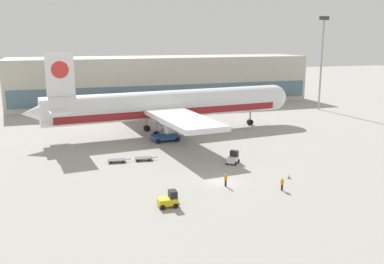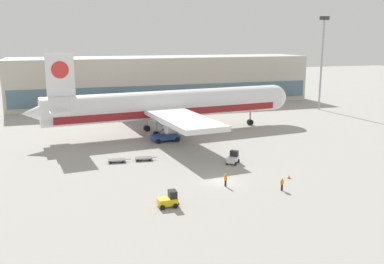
{
  "view_description": "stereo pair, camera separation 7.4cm",
  "coord_description": "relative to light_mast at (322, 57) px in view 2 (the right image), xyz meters",
  "views": [
    {
      "loc": [
        -21.47,
        -53.22,
        19.94
      ],
      "look_at": [
        0.39,
        14.76,
        4.0
      ],
      "focal_mm": 40.0,
      "sensor_mm": 36.0,
      "label": 1
    },
    {
      "loc": [
        -21.4,
        -53.25,
        19.94
      ],
      "look_at": [
        0.39,
        14.76,
        4.0
      ],
      "focal_mm": 40.0,
      "sensor_mm": 36.0,
      "label": 2
    }
  ],
  "objects": [
    {
      "name": "light_mast",
      "position": [
        0.0,
        0.0,
        0.0
      ],
      "size": [
        2.8,
        0.5,
        25.35
      ],
      "color": "#9EA0A5",
      "rests_on": "ground_plane"
    },
    {
      "name": "baggage_tug_foreground",
      "position": [
        -58.06,
        -55.36,
        -13.67
      ],
      "size": [
        2.46,
        1.64,
        2.0
      ],
      "rotation": [
        0.0,
        0.0,
        0.0
      ],
      "color": "yellow",
      "rests_on": "ground_plane"
    },
    {
      "name": "baggage_dolly_second",
      "position": [
        -57.0,
        -34.96,
        -14.16
      ],
      "size": [
        3.77,
        1.85,
        0.48
      ],
      "rotation": [
        0.0,
        0.0,
        -0.13
      ],
      "color": "#56565B",
      "rests_on": "ground_plane"
    },
    {
      "name": "scissor_lift_loader",
      "position": [
        -50.27,
        -23.03,
        -12.65
      ],
      "size": [
        5.49,
        3.85,
        4.88
      ],
      "rotation": [
        0.0,
        0.0,
        0.11
      ],
      "color": "#284C99",
      "rests_on": "ground_plane"
    },
    {
      "name": "baggage_tug_mid",
      "position": [
        -43.61,
        -41.09,
        -13.67
      ],
      "size": [
        2.7,
        2.77,
        2.0
      ],
      "rotation": [
        0.0,
        0.0,
        0.84
      ],
      "color": "silver",
      "rests_on": "ground_plane"
    },
    {
      "name": "ground_crew_far",
      "position": [
        -48.89,
        -50.81,
        -13.45
      ],
      "size": [
        0.33,
        0.54,
        1.84
      ],
      "rotation": [
        0.0,
        0.0,
        5.07
      ],
      "color": "black",
      "rests_on": "ground_plane"
    },
    {
      "name": "airplane_main",
      "position": [
        -48.18,
        -16.06,
        -8.71
      ],
      "size": [
        58.01,
        48.58,
        17.0
      ],
      "rotation": [
        0.0,
        0.0,
        0.11
      ],
      "color": "white",
      "rests_on": "ground_plane"
    },
    {
      "name": "traffic_cone_near",
      "position": [
        -38.87,
        -50.43,
        -14.24
      ],
      "size": [
        0.4,
        0.4,
        0.63
      ],
      "color": "black",
      "rests_on": "ground_plane"
    },
    {
      "name": "terminal_building",
      "position": [
        -38.46,
        26.64,
        -7.56
      ],
      "size": [
        90.0,
        18.2,
        14.0
      ],
      "color": "#BCB7A8",
      "rests_on": "ground_plane"
    },
    {
      "name": "ground_crew_near",
      "position": [
        -42.36,
        -54.56,
        -13.52
      ],
      "size": [
        0.55,
        0.31,
        1.75
      ],
      "rotation": [
        0.0,
        0.0,
        3.41
      ],
      "color": "black",
      "rests_on": "ground_plane"
    },
    {
      "name": "baggage_dolly_lead",
      "position": [
        -61.39,
        -34.75,
        -14.16
      ],
      "size": [
        3.77,
        1.85,
        0.48
      ],
      "rotation": [
        0.0,
        0.0,
        -0.13
      ],
      "color": "#56565B",
      "rests_on": "ground_plane"
    },
    {
      "name": "ground_plane",
      "position": [
        -48.7,
        -48.79,
        -14.55
      ],
      "size": [
        400.0,
        400.0,
        0.0
      ],
      "primitive_type": "plane",
      "color": "#9E9B93"
    }
  ]
}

